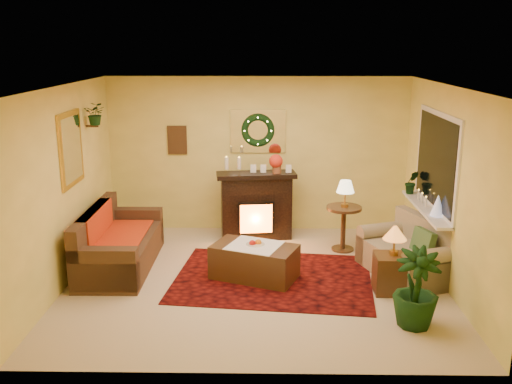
{
  "coord_description": "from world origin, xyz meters",
  "views": [
    {
      "loc": [
        0.13,
        -7.18,
        3.13
      ],
      "look_at": [
        0.0,
        0.35,
        1.15
      ],
      "focal_mm": 40.0,
      "sensor_mm": 36.0,
      "label": 1
    }
  ],
  "objects_px": {
    "coffee_table": "(254,264)",
    "fireplace": "(256,206)",
    "loveseat": "(406,247)",
    "side_table_round": "(343,230)",
    "end_table_square": "(390,272)",
    "sofa": "(120,238)"
  },
  "relations": [
    {
      "from": "end_table_square",
      "to": "side_table_round",
      "type": "bearing_deg",
      "value": 104.9
    },
    {
      "from": "loveseat",
      "to": "end_table_square",
      "type": "bearing_deg",
      "value": -140.93
    },
    {
      "from": "loveseat",
      "to": "end_table_square",
      "type": "xyz_separation_m",
      "value": [
        -0.32,
        -0.54,
        -0.15
      ]
    },
    {
      "from": "fireplace",
      "to": "coffee_table",
      "type": "bearing_deg",
      "value": -97.13
    },
    {
      "from": "fireplace",
      "to": "side_table_round",
      "type": "relative_size",
      "value": 1.61
    },
    {
      "from": "side_table_round",
      "to": "coffee_table",
      "type": "relative_size",
      "value": 0.63
    },
    {
      "from": "fireplace",
      "to": "loveseat",
      "type": "relative_size",
      "value": 0.82
    },
    {
      "from": "side_table_round",
      "to": "sofa",
      "type": "bearing_deg",
      "value": -167.33
    },
    {
      "from": "coffee_table",
      "to": "side_table_round",
      "type": "bearing_deg",
      "value": 61.6
    },
    {
      "from": "sofa",
      "to": "fireplace",
      "type": "height_order",
      "value": "fireplace"
    },
    {
      "from": "loveseat",
      "to": "sofa",
      "type": "bearing_deg",
      "value": 156.08
    },
    {
      "from": "loveseat",
      "to": "end_table_square",
      "type": "distance_m",
      "value": 0.64
    },
    {
      "from": "coffee_table",
      "to": "fireplace",
      "type": "bearing_deg",
      "value": 111.96
    },
    {
      "from": "side_table_round",
      "to": "end_table_square",
      "type": "distance_m",
      "value": 1.58
    },
    {
      "from": "end_table_square",
      "to": "coffee_table",
      "type": "bearing_deg",
      "value": 166.94
    },
    {
      "from": "loveseat",
      "to": "coffee_table",
      "type": "bearing_deg",
      "value": 163.35
    },
    {
      "from": "loveseat",
      "to": "side_table_round",
      "type": "relative_size",
      "value": 1.96
    },
    {
      "from": "loveseat",
      "to": "coffee_table",
      "type": "height_order",
      "value": "loveseat"
    },
    {
      "from": "fireplace",
      "to": "loveseat",
      "type": "height_order",
      "value": "fireplace"
    },
    {
      "from": "end_table_square",
      "to": "fireplace",
      "type": "bearing_deg",
      "value": 130.21
    },
    {
      "from": "end_table_square",
      "to": "coffee_table",
      "type": "distance_m",
      "value": 1.81
    },
    {
      "from": "end_table_square",
      "to": "loveseat",
      "type": "bearing_deg",
      "value": 59.29
    }
  ]
}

